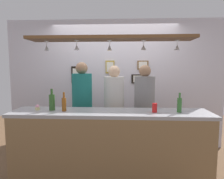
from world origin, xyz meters
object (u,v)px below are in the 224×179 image
at_px(bottle_champagne_green, 52,102).
at_px(bottle_beer_amber_tall, 64,104).
at_px(person_right_grey_shirt, 144,105).
at_px(picture_frame_crest, 110,67).
at_px(picture_frame_lower_pair, 139,79).
at_px(bottle_beer_green_import, 179,105).
at_px(cupcake, 37,107).
at_px(picture_frame_caricature, 78,75).
at_px(drink_can, 155,108).
at_px(picture_frame_upper_small, 143,65).
at_px(person_left_teal_shirt, 82,102).
at_px(person_middle_white_patterned_shirt, 114,105).

distance_m(bottle_champagne_green, bottle_beer_amber_tall, 0.19).
bearing_deg(person_right_grey_shirt, picture_frame_crest, 131.22).
xyz_separation_m(bottle_champagne_green, picture_frame_lower_pair, (1.31, 1.38, 0.25)).
xyz_separation_m(bottle_beer_green_import, cupcake, (-1.95, 0.04, -0.07)).
xyz_separation_m(bottle_beer_green_import, picture_frame_caricature, (-1.68, 1.41, 0.35)).
bearing_deg(picture_frame_caricature, drink_can, -46.67).
bearing_deg(picture_frame_upper_small, person_left_teal_shirt, -146.83).
height_order(drink_can, picture_frame_lower_pair, picture_frame_lower_pair).
relative_size(person_right_grey_shirt, picture_frame_crest, 6.47).
bearing_deg(cupcake, picture_frame_caricature, 78.95).
height_order(picture_frame_caricature, picture_frame_crest, picture_frame_crest).
relative_size(person_left_teal_shirt, person_right_grey_shirt, 1.03).
relative_size(person_middle_white_patterned_shirt, bottle_beer_green_import, 6.43).
xyz_separation_m(person_right_grey_shirt, drink_can, (0.06, -0.72, 0.09)).
bearing_deg(bottle_beer_amber_tall, bottle_champagne_green, 166.02).
bearing_deg(bottle_beer_amber_tall, picture_frame_upper_small, 49.94).
distance_m(person_right_grey_shirt, bottle_champagne_green, 1.51).
xyz_separation_m(person_middle_white_patterned_shirt, picture_frame_lower_pair, (0.47, 0.72, 0.40)).
bearing_deg(person_middle_white_patterned_shirt, person_left_teal_shirt, -180.00).
bearing_deg(bottle_beer_green_import, picture_frame_upper_small, 104.07).
bearing_deg(cupcake, picture_frame_lower_pair, 42.03).
relative_size(bottle_beer_green_import, bottle_beer_amber_tall, 1.00).
height_order(bottle_champagne_green, picture_frame_crest, picture_frame_crest).
xyz_separation_m(person_middle_white_patterned_shirt, cupcake, (-1.05, -0.65, 0.07)).
bearing_deg(bottle_beer_green_import, drink_can, -175.96).
height_order(person_left_teal_shirt, bottle_beer_amber_tall, person_left_teal_shirt).
height_order(bottle_beer_green_import, picture_frame_crest, picture_frame_crest).
distance_m(bottle_beer_green_import, picture_frame_caricature, 2.22).
distance_m(picture_frame_caricature, picture_frame_crest, 0.68).
bearing_deg(bottle_champagne_green, person_middle_white_patterned_shirt, 38.43).
bearing_deg(person_left_teal_shirt, bottle_beer_amber_tall, -98.28).
height_order(picture_frame_crest, picture_frame_upper_small, picture_frame_crest).
bearing_deg(person_right_grey_shirt, person_middle_white_patterned_shirt, 180.00).
distance_m(bottle_beer_amber_tall, cupcake, 0.41).
bearing_deg(bottle_beer_green_import, picture_frame_lower_pair, 106.91).
bearing_deg(picture_frame_caricature, person_right_grey_shirt, -28.95).
height_order(picture_frame_upper_small, picture_frame_lower_pair, picture_frame_upper_small).
height_order(person_left_teal_shirt, person_right_grey_shirt, person_left_teal_shirt).
bearing_deg(picture_frame_caricature, bottle_champagne_green, -92.21).
bearing_deg(person_left_teal_shirt, person_middle_white_patterned_shirt, 0.00).
height_order(person_middle_white_patterned_shirt, drink_can, person_middle_white_patterned_shirt).
bearing_deg(person_left_teal_shirt, person_right_grey_shirt, 0.00).
bearing_deg(picture_frame_crest, picture_frame_upper_small, 0.00).
distance_m(bottle_beer_amber_tall, picture_frame_upper_small, 1.94).
xyz_separation_m(person_right_grey_shirt, cupcake, (-1.56, -0.65, 0.07)).
height_order(person_right_grey_shirt, bottle_beer_amber_tall, person_right_grey_shirt).
xyz_separation_m(bottle_beer_amber_tall, cupcake, (-0.40, 0.05, -0.06)).
bearing_deg(person_right_grey_shirt, picture_frame_caricature, 151.05).
relative_size(person_left_teal_shirt, drink_can, 14.18).
bearing_deg(picture_frame_lower_pair, picture_frame_upper_small, 0.00).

